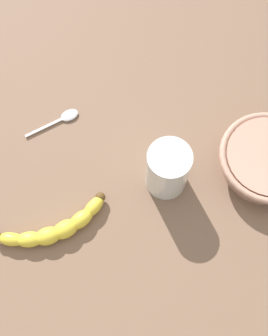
{
  "coord_description": "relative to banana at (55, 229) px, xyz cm",
  "views": [
    {
      "loc": [
        23.57,
        18.28,
        78.7
      ],
      "look_at": [
        -1.54,
        2.1,
        5.0
      ],
      "focal_mm": 46.48,
      "sensor_mm": 36.0,
      "label": 1
    }
  ],
  "objects": [
    {
      "name": "smoothie_glass",
      "position": [
        -18.61,
        11.32,
        3.9
      ],
      "size": [
        7.59,
        7.59,
        11.07
      ],
      "color": "silver",
      "rests_on": "wooden_tabletop"
    },
    {
      "name": "teaspoon",
      "position": [
        -19.38,
        -11.97,
        -1.16
      ],
      "size": [
        10.56,
        6.56,
        0.8
      ],
      "rotation": [
        0.0,
        0.0,
        2.65
      ],
      "color": "silver",
      "rests_on": "wooden_tabletop"
    },
    {
      "name": "banana",
      "position": [
        0.0,
        0.0,
        0.0
      ],
      "size": [
        17.65,
        13.03,
        3.12
      ],
      "rotation": [
        0.0,
        0.0,
        2.53
      ],
      "color": "yellow",
      "rests_on": "wooden_tabletop"
    },
    {
      "name": "ceramic_bowl",
      "position": [
        -30.99,
        25.16,
        1.46
      ],
      "size": [
        17.91,
        17.91,
        5.09
      ],
      "color": "tan",
      "rests_on": "wooden_tabletop"
    },
    {
      "name": "wooden_tabletop",
      "position": [
        -15.35,
        3.36,
        -3.06
      ],
      "size": [
        120.0,
        120.0,
        3.0
      ],
      "primitive_type": "cube",
      "color": "brown",
      "rests_on": "ground"
    }
  ]
}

